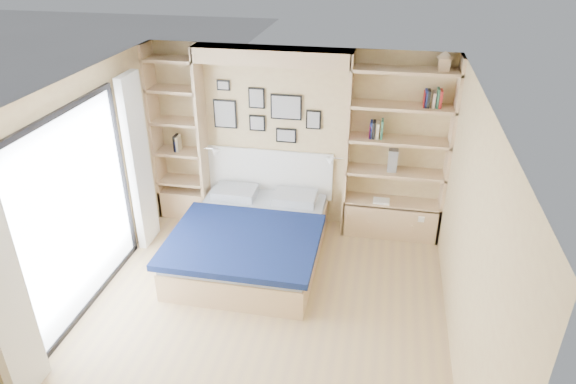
# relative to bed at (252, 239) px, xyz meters

# --- Properties ---
(ground) EXTENTS (4.50, 4.50, 0.00)m
(ground) POSITION_rel_bed_xyz_m (0.39, -1.15, -0.28)
(ground) COLOR tan
(ground) RESTS_ON ground
(room_shell) EXTENTS (4.50, 4.50, 4.50)m
(room_shell) POSITION_rel_bed_xyz_m (0.00, 0.37, 0.80)
(room_shell) COLOR #D1B97D
(room_shell) RESTS_ON ground
(bed) EXTENTS (1.79, 2.20, 1.07)m
(bed) POSITION_rel_bed_xyz_m (0.00, 0.00, 0.00)
(bed) COLOR tan
(bed) RESTS_ON ground
(photo_gallery) EXTENTS (1.48, 0.02, 0.82)m
(photo_gallery) POSITION_rel_bed_xyz_m (-0.06, 1.07, 1.32)
(photo_gallery) COLOR black
(photo_gallery) RESTS_ON ground
(reading_lamps) EXTENTS (1.92, 0.12, 0.15)m
(reading_lamps) POSITION_rel_bed_xyz_m (0.09, 0.85, 0.82)
(reading_lamps) COLOR silver
(reading_lamps) RESTS_ON ground
(shelf_decor) EXTENTS (3.58, 0.23, 2.03)m
(shelf_decor) POSITION_rel_bed_xyz_m (1.51, 0.92, 1.41)
(shelf_decor) COLOR #B11840
(shelf_decor) RESTS_ON ground
(deck_chair) EXTENTS (0.53, 0.74, 0.68)m
(deck_chair) POSITION_rel_bed_xyz_m (-2.34, 0.06, 0.04)
(deck_chair) COLOR tan
(deck_chair) RESTS_ON ground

